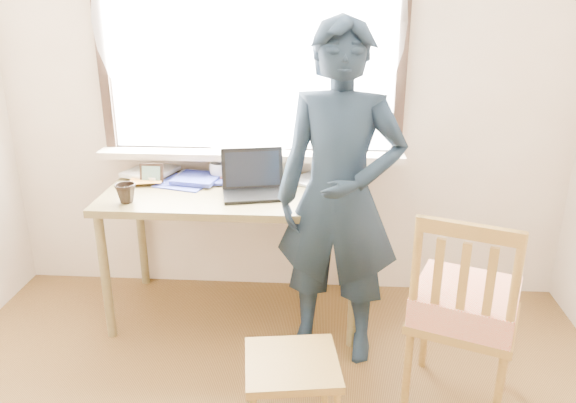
# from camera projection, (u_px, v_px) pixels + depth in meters

# --- Properties ---
(room_shell) EXTENTS (3.52, 4.02, 2.61)m
(room_shell) POSITION_uv_depth(u_px,v_px,m) (229.00, 75.00, 1.56)
(room_shell) COLOR beige
(room_shell) RESTS_ON ground
(desk) EXTENTS (1.47, 0.74, 0.79)m
(desk) POSITION_uv_depth(u_px,v_px,m) (235.00, 204.00, 3.24)
(desk) COLOR brown
(desk) RESTS_ON ground
(laptop) EXTENTS (0.40, 0.35, 0.24)m
(laptop) POSITION_uv_depth(u_px,v_px,m) (254.00, 183.00, 3.15)
(laptop) COLOR black
(laptop) RESTS_ON desk
(mug_white) EXTENTS (0.18, 0.18, 0.10)m
(mug_white) POSITION_uv_depth(u_px,v_px,m) (220.00, 171.00, 3.40)
(mug_white) COLOR white
(mug_white) RESTS_ON desk
(mug_dark) EXTENTS (0.16, 0.16, 0.10)m
(mug_dark) POSITION_uv_depth(u_px,v_px,m) (126.00, 193.00, 3.01)
(mug_dark) COLOR black
(mug_dark) RESTS_ON desk
(mouse) EXTENTS (0.08, 0.06, 0.03)m
(mouse) POSITION_uv_depth(u_px,v_px,m) (310.00, 196.00, 3.08)
(mouse) COLOR black
(mouse) RESTS_ON desk
(desk_clutter) EXTENTS (0.88, 0.53, 0.04)m
(desk_clutter) POSITION_uv_depth(u_px,v_px,m) (181.00, 176.00, 3.40)
(desk_clutter) COLOR white
(desk_clutter) RESTS_ON desk
(book_a) EXTENTS (0.21, 0.26, 0.02)m
(book_a) POSITION_uv_depth(u_px,v_px,m) (176.00, 176.00, 3.42)
(book_a) COLOR white
(book_a) RESTS_ON desk
(book_b) EXTENTS (0.29, 0.31, 0.02)m
(book_b) POSITION_uv_depth(u_px,v_px,m) (299.00, 176.00, 3.43)
(book_b) COLOR white
(book_b) RESTS_ON desk
(picture_frame) EXTENTS (0.14, 0.02, 0.11)m
(picture_frame) POSITION_uv_depth(u_px,v_px,m) (152.00, 174.00, 3.32)
(picture_frame) COLOR black
(picture_frame) RESTS_ON desk
(work_chair) EXTENTS (0.44, 0.43, 0.40)m
(work_chair) POSITION_uv_depth(u_px,v_px,m) (292.00, 373.00, 2.38)
(work_chair) COLOR olive
(work_chair) RESTS_ON ground
(side_chair) EXTENTS (0.59, 0.58, 0.99)m
(side_chair) POSITION_uv_depth(u_px,v_px,m) (465.00, 306.00, 2.54)
(side_chair) COLOR olive
(side_chair) RESTS_ON ground
(person) EXTENTS (0.71, 0.53, 1.77)m
(person) POSITION_uv_depth(u_px,v_px,m) (339.00, 198.00, 2.82)
(person) COLOR black
(person) RESTS_ON ground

